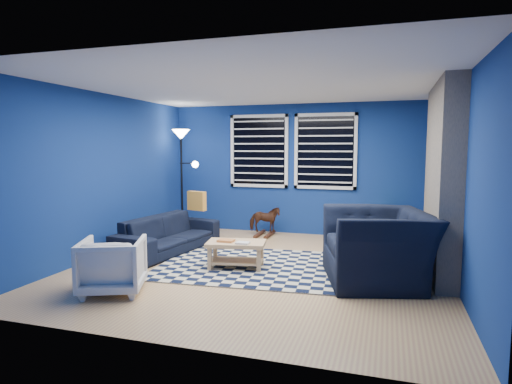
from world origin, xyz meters
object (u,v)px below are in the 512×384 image
Objects in this scene: armchair_bent at (112,265)px; sofa at (169,234)px; tv at (437,164)px; rocking_horse at (265,219)px; cabinet at (393,226)px; armchair_big at (378,246)px; coffee_table at (236,249)px; floor_lamp at (182,149)px.

sofa is at bearing -102.69° from armchair_bent.
armchair_bent is (-3.77, -3.49, -1.08)m from tv.
rocking_horse is (1.15, 1.61, 0.03)m from sofa.
tv is 1.32m from cabinet.
cabinet is at bearing 159.93° from armchair_big.
armchair_big reaches higher than rocking_horse.
armchair_big is (3.26, -0.63, 0.16)m from sofa.
armchair_bent reaches higher than coffee_table.
armchair_bent is 1.20× the size of rocking_horse.
armchair_bent is at bearing 155.75° from rocking_horse.
coffee_table is 3.18m from cabinet.
tv is 3.16m from rocking_horse.
floor_lamp reaches higher than sofa.
coffee_table is at bearing -47.93° from floor_lamp.
sofa is 1.98m from rocking_horse.
tv is at bearing -60.86° from sofa.
sofa is 1.51m from coffee_table.
armchair_big reaches higher than cabinet.
tv reaches higher than cabinet.
sofa reaches higher than rocking_horse.
armchair_bent is at bearing -123.72° from cabinet.
sofa is at bearing 132.94° from rocking_horse.
sofa is 3.32× the size of rocking_horse.
armchair_big is (-0.86, -2.16, -0.95)m from tv.
floor_lamp reaches higher than cabinet.
sofa is at bearing 156.02° from coffee_table.
rocking_horse is (-2.11, 2.23, -0.13)m from armchair_big.
armchair_bent is at bearing -76.72° from floor_lamp.
tv is 1.70× the size of rocking_horse.
cabinet reaches higher than coffee_table.
armchair_bent is 0.35× the size of floor_lamp.
floor_lamp is (-0.45, 1.41, 1.37)m from sofa.
floor_lamp is at bearing 132.07° from coffee_table.
armchair_big is at bearing -111.61° from tv.
cabinet is 4.17m from floor_lamp.
armchair_bent is (-2.92, -1.33, -0.13)m from armchair_big.
armchair_bent is 0.81× the size of coffee_table.
tv reaches higher than armchair_big.
tv is at bearing -159.92° from armchair_bent.
tv is 1.16× the size of coffee_table.
tv is 3.66m from coffee_table.
sofa is at bearing -159.55° from tv.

